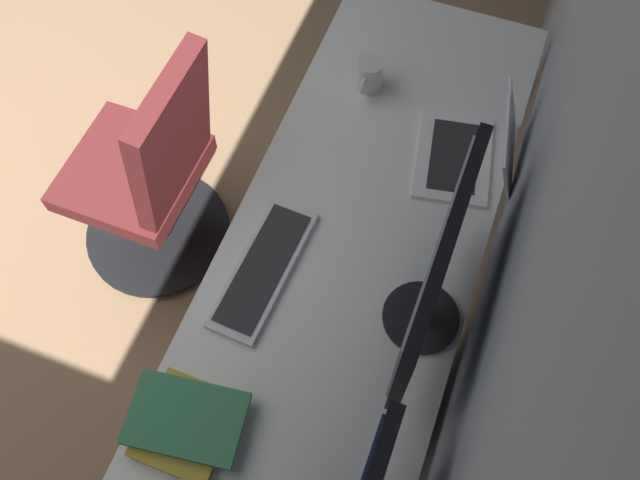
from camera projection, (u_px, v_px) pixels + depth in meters
wall_back at (574, 167)px, 1.28m from camera, size 4.46×0.10×2.60m
desk at (337, 294)px, 1.84m from camera, size 2.22×0.69×0.73m
drawer_pedestal at (328, 377)px, 2.06m from camera, size 0.40×0.51×0.69m
monitor_primary at (435, 274)px, 1.50m from camera, size 0.57×0.20×0.47m
laptop_leftmost at (475, 152)px, 1.93m from camera, size 0.36×0.33×0.21m
keyboard_main at (263, 268)px, 1.80m from camera, size 0.43×0.16×0.02m
book_stack_near at (186, 423)px, 1.59m from camera, size 0.23×0.29×0.05m
coffee_mug at (369, 75)px, 2.06m from camera, size 0.12×0.08×0.10m
office_chair at (152, 179)px, 2.27m from camera, size 0.56×0.56×0.97m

